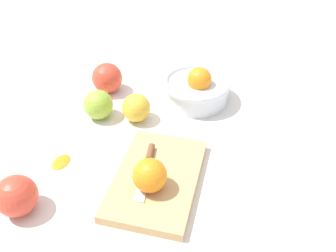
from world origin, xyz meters
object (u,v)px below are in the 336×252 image
at_px(apple_front_right, 16,196).
at_px(cutting_board, 157,178).
at_px(orange_on_board, 150,175).
at_px(bowl, 196,88).
at_px(apple_front_left, 107,78).
at_px(knife, 148,164).
at_px(apple_front_left_2, 98,105).
at_px(apple_front_left_3, 136,108).

bearing_deg(apple_front_right, cutting_board, 111.33).
distance_m(orange_on_board, apple_front_right, 0.25).
relative_size(bowl, apple_front_left, 2.20).
xyz_separation_m(knife, apple_front_right, (0.12, -0.23, 0.01)).
height_order(bowl, apple_front_right, bowl).
bearing_deg(apple_front_left_2, knife, 39.18).
bearing_deg(cutting_board, apple_front_left_2, -140.54).
height_order(cutting_board, orange_on_board, orange_on_board).
relative_size(orange_on_board, apple_front_right, 0.85).
relative_size(bowl, apple_front_left_2, 2.47).
xyz_separation_m(apple_front_left, apple_front_left_3, (0.12, 0.10, -0.01)).
height_order(apple_front_left, apple_front_right, apple_front_left).
height_order(apple_front_left_2, apple_front_left_3, apple_front_left_2).
bearing_deg(apple_front_left, apple_front_right, -9.32).
height_order(cutting_board, apple_front_left, apple_front_left).
bearing_deg(bowl, apple_front_left, -95.12).
xyz_separation_m(knife, apple_front_left, (-0.31, -0.16, 0.02)).
distance_m(bowl, apple_front_left_2, 0.26).
xyz_separation_m(cutting_board, orange_on_board, (0.03, -0.01, 0.04)).
relative_size(orange_on_board, apple_front_left, 0.80).
distance_m(orange_on_board, apple_front_left, 0.40).
bearing_deg(bowl, apple_front_left_3, -54.74).
relative_size(bowl, knife, 1.18).
distance_m(apple_front_right, apple_front_left_2, 0.32).
bearing_deg(apple_front_left_2, apple_front_left_3, 88.83).
relative_size(bowl, apple_front_right, 2.33).
bearing_deg(apple_front_left, bowl, 84.88).
xyz_separation_m(knife, apple_front_left_3, (-0.18, -0.05, 0.01)).
height_order(bowl, knife, bowl).
distance_m(bowl, knife, 0.30).
relative_size(cutting_board, apple_front_left_2, 3.47).
xyz_separation_m(apple_front_left, apple_front_right, (0.43, -0.07, -0.00)).
bearing_deg(apple_front_right, orange_on_board, 104.52).
xyz_separation_m(bowl, knife, (0.28, -0.09, -0.01)).
bearing_deg(apple_front_left_3, bowl, 125.26).
distance_m(apple_front_left, apple_front_left_3, 0.16).
bearing_deg(orange_on_board, apple_front_left, -155.06).
distance_m(bowl, apple_front_right, 0.51).
bearing_deg(knife, apple_front_left, -152.95).
height_order(bowl, apple_front_left_2, bowl).
bearing_deg(apple_front_left, apple_front_left_2, 2.65).
bearing_deg(apple_front_left_2, apple_front_left, -177.35).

